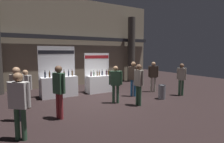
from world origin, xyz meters
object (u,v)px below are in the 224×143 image
object	(u,v)px
visitor_0	(26,86)
visitor_2	(133,76)
visitor_5	(19,100)
visitor_1	(139,81)
exhibitor_booth_1	(99,82)
visitor_7	(17,90)
visitor_3	(116,81)
visitor_6	(153,74)
trash_bin	(162,92)
visitor_8	(181,77)
visitor_4	(59,87)
exhibitor_booth_0	(59,84)

from	to	relation	value
visitor_0	visitor_2	bearing A→B (deg)	35.55
visitor_5	visitor_0	bearing A→B (deg)	-59.00
visitor_1	visitor_2	size ratio (longest dim) A/B	0.99
exhibitor_booth_1	visitor_7	distance (m)	4.93
exhibitor_booth_1	visitor_3	bearing A→B (deg)	-98.47
visitor_2	visitor_6	world-z (taller)	visitor_2
trash_bin	visitor_8	bearing A→B (deg)	0.62
visitor_3	visitor_6	xyz separation A→B (m)	(3.05, 0.88, 0.02)
exhibitor_booth_1	visitor_4	size ratio (longest dim) A/B	1.22
visitor_0	visitor_2	size ratio (longest dim) A/B	0.88
visitor_1	visitor_4	bearing A→B (deg)	75.06
visitor_3	visitor_4	bearing A→B (deg)	44.14
exhibitor_booth_1	visitor_3	xyz separation A→B (m)	(-0.35, -2.37, 0.43)
visitor_3	visitor_5	bearing A→B (deg)	53.24
exhibitor_booth_1	visitor_2	bearing A→B (deg)	-58.61
visitor_5	visitor_8	xyz separation A→B (m)	(7.56, 1.13, -0.08)
visitor_3	exhibitor_booth_0	bearing A→B (deg)	-21.98
visitor_0	visitor_3	size ratio (longest dim) A/B	0.94
visitor_1	visitor_8	bearing A→B (deg)	-97.24
visitor_5	visitor_6	distance (m)	7.35
exhibitor_booth_1	visitor_4	world-z (taller)	exhibitor_booth_1
trash_bin	visitor_1	distance (m)	1.81
exhibitor_booth_1	visitor_6	xyz separation A→B (m)	(2.70, -1.49, 0.45)
exhibitor_booth_1	trash_bin	bearing A→B (deg)	-55.95
trash_bin	visitor_0	distance (m)	6.07
visitor_0	visitor_7	xyz separation A→B (m)	(-0.34, -1.30, 0.14)
trash_bin	visitor_4	xyz separation A→B (m)	(-4.94, -0.12, 0.74)
visitor_3	visitor_7	distance (m)	3.85
visitor_3	visitor_7	bearing A→B (deg)	32.74
visitor_1	visitor_3	size ratio (longest dim) A/B	1.06
visitor_6	visitor_3	bearing A→B (deg)	-132.75
visitor_2	exhibitor_booth_1	bearing A→B (deg)	-11.90
visitor_2	visitor_8	world-z (taller)	visitor_2
trash_bin	visitor_8	world-z (taller)	visitor_8
visitor_1	visitor_4	distance (m)	3.29
visitor_1	visitor_6	size ratio (longest dim) A/B	1.02
visitor_0	visitor_5	xyz separation A→B (m)	(-0.35, -2.76, 0.15)
visitor_1	visitor_2	distance (m)	1.60
exhibitor_booth_0	visitor_2	size ratio (longest dim) A/B	1.44
visitor_3	visitor_8	bearing A→B (deg)	-157.60
visitor_0	visitor_8	bearing A→B (deg)	28.75
exhibitor_booth_0	visitor_1	distance (m)	4.14
exhibitor_booth_0	visitor_4	distance (m)	3.21
exhibitor_booth_0	visitor_3	world-z (taller)	exhibitor_booth_0
visitor_4	visitor_7	size ratio (longest dim) A/B	1.02
exhibitor_booth_1	visitor_5	world-z (taller)	exhibitor_booth_1
trash_bin	visitor_2	xyz separation A→B (m)	(-0.88, 1.14, 0.72)
visitor_7	visitor_8	bearing A→B (deg)	-147.32
visitor_4	visitor_6	distance (m)	5.88
exhibitor_booth_0	trash_bin	world-z (taller)	exhibitor_booth_0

